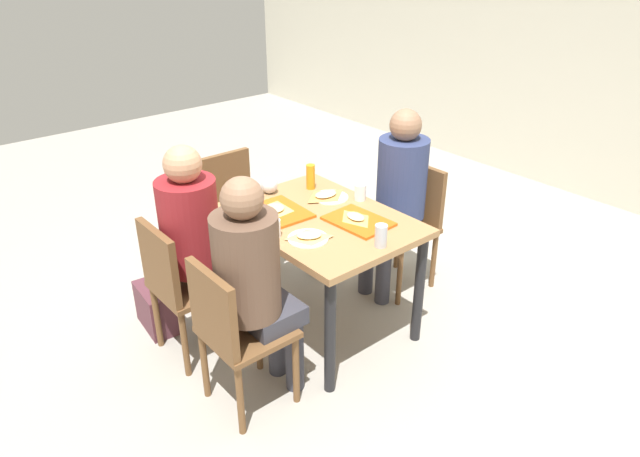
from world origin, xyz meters
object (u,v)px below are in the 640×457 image
at_px(pizza_slice_b, 356,217).
at_px(pizza_slice_c, 326,195).
at_px(tray_red_far, 358,221).
at_px(soda_can, 381,236).
at_px(person_far_side, 397,189).
at_px(handbag, 156,308).
at_px(chair_far_side, 410,217).
at_px(condiment_bottle, 311,177).
at_px(tray_red_near, 280,211).
at_px(paper_plate_center, 330,197).
at_px(chair_near_left, 178,281).
at_px(foil_bundle, 269,185).
at_px(plastic_cup_a, 360,192).
at_px(chair_left_end, 235,204).
at_px(pizza_slice_d, 309,236).
at_px(person_in_red, 197,234).
at_px(person_in_brown_jacket, 254,275).
at_px(main_table, 320,233).
at_px(pizza_slice_a, 274,209).
at_px(paper_plate_near_edge, 308,238).
at_px(chair_near_right, 232,328).
at_px(plastic_cup_b, 274,228).

bearing_deg(pizza_slice_b, pizza_slice_c, 166.76).
height_order(tray_red_far, soda_can, soda_can).
relative_size(person_far_side, handbag, 3.94).
bearing_deg(chair_far_side, condiment_bottle, -122.35).
relative_size(tray_red_near, paper_plate_center, 1.64).
bearing_deg(chair_near_left, soda_can, 47.36).
relative_size(tray_red_far, condiment_bottle, 2.25).
distance_m(pizza_slice_c, foil_bundle, 0.36).
height_order(plastic_cup_a, handbag, plastic_cup_a).
bearing_deg(chair_far_side, paper_plate_center, -106.30).
bearing_deg(soda_can, chair_far_side, 121.40).
height_order(chair_left_end, pizza_slice_b, chair_left_end).
bearing_deg(pizza_slice_d, person_in_red, -135.72).
distance_m(person_in_brown_jacket, soda_can, 0.70).
height_order(chair_far_side, person_in_brown_jacket, person_in_brown_jacket).
xyz_separation_m(tray_red_far, handbag, (-0.82, -0.93, -0.62)).
relative_size(main_table, soda_can, 9.04).
height_order(person_in_brown_jacket, handbag, person_in_brown_jacket).
bearing_deg(pizza_slice_a, soda_can, 15.62).
distance_m(main_table, paper_plate_near_edge, 0.30).
height_order(tray_red_far, plastic_cup_a, plastic_cup_a).
xyz_separation_m(main_table, pizza_slice_a, (-0.21, -0.17, 0.13)).
height_order(tray_red_near, handbag, tray_red_near).
distance_m(chair_near_left, plastic_cup_a, 1.20).
distance_m(chair_near_right, pizza_slice_c, 1.13).
distance_m(tray_red_near, paper_plate_center, 0.36).
bearing_deg(pizza_slice_d, chair_left_end, 168.91).
relative_size(chair_near_left, tray_red_near, 2.36).
xyz_separation_m(plastic_cup_a, foil_bundle, (-0.44, -0.36, 0.00)).
relative_size(paper_plate_center, handbag, 0.69).
relative_size(pizza_slice_b, pizza_slice_c, 0.93).
relative_size(person_far_side, pizza_slice_c, 5.70).
relative_size(person_in_red, tray_red_far, 3.50).
xyz_separation_m(tray_red_far, pizza_slice_c, (-0.38, 0.08, 0.01)).
bearing_deg(foil_bundle, tray_red_near, -23.74).
height_order(plastic_cup_a, foil_bundle, same).
height_order(chair_near_right, handbag, chair_near_right).
height_order(chair_near_left, tray_red_near, chair_near_left).
relative_size(paper_plate_near_edge, pizza_slice_a, 0.86).
bearing_deg(plastic_cup_b, main_table, 94.59).
distance_m(person_in_red, tray_red_near, 0.51).
distance_m(person_in_brown_jacket, tray_red_near, 0.69).
bearing_deg(chair_left_end, chair_near_left, -50.07).
xyz_separation_m(chair_left_end, paper_plate_center, (0.77, 0.22, 0.26)).
relative_size(plastic_cup_b, soda_can, 0.82).
relative_size(tray_red_near, pizza_slice_a, 1.40).
xyz_separation_m(chair_far_side, pizza_slice_b, (0.17, -0.67, 0.28)).
relative_size(pizza_slice_c, condiment_bottle, 1.38).
height_order(chair_left_end, plastic_cup_b, same).
xyz_separation_m(tray_red_far, pizza_slice_a, (-0.41, -0.29, 0.02)).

